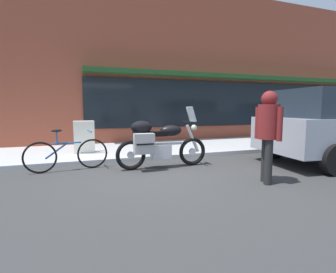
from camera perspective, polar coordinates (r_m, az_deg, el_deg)
ground_plane at (r=5.48m, az=-2.99°, el=-8.26°), size 80.00×80.00×0.00m
storefront_building at (r=11.72m, az=15.25°, el=13.80°), size 18.17×0.90×6.00m
sidewalk_curb at (r=13.21m, az=33.23°, el=-0.42°), size 30.00×3.03×0.12m
touring_motorcycle at (r=5.84m, az=-2.26°, el=-1.20°), size 2.17×0.65×1.41m
parked_bicycle at (r=6.07m, az=-21.53°, el=-3.66°), size 1.75×0.48×0.93m
pedestrian_walking at (r=4.99m, az=21.39°, el=2.17°), size 0.45×0.55×1.69m
sandwich_board_sign at (r=7.54m, az=-18.14°, el=-0.08°), size 0.55×0.41×0.90m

